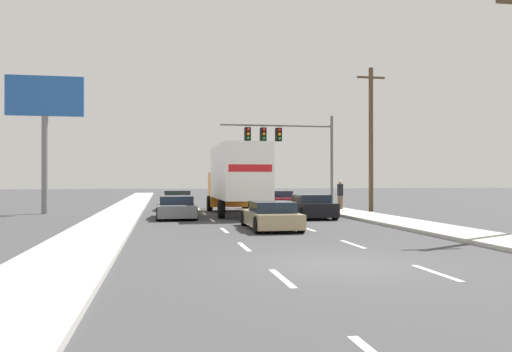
{
  "coord_description": "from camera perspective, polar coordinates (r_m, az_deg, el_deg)",
  "views": [
    {
      "loc": [
        -4.11,
        -11.88,
        2.03
      ],
      "look_at": [
        0.33,
        12.79,
        2.16
      ],
      "focal_mm": 36.73,
      "sensor_mm": 36.0,
      "label": 1
    }
  ],
  "objects": [
    {
      "name": "box_truck",
      "position": [
        29.2,
        -2.12,
        0.01
      ],
      "size": [
        2.63,
        9.2,
        3.83
      ],
      "color": "white",
      "rests_on": "ground_plane"
    },
    {
      "name": "lane_markings",
      "position": [
        33.22,
        -3.08,
        -3.79
      ],
      "size": [
        3.54,
        57.0,
        0.01
      ],
      "color": "silver",
      "rests_on": "ground_plane"
    },
    {
      "name": "pedestrian_near_corner",
      "position": [
        32.99,
        9.15,
        -2.02
      ],
      "size": [
        0.38,
        0.38,
        1.79
      ],
      "color": "brown",
      "rests_on": "sidewalk_right"
    },
    {
      "name": "utility_pole_mid",
      "position": [
        33.5,
        12.41,
        4.14
      ],
      "size": [
        1.8,
        0.28,
        8.96
      ],
      "color": "brown",
      "rests_on": "ground_plane"
    },
    {
      "name": "car_gray",
      "position": [
        27.22,
        -8.68,
        -3.45
      ],
      "size": [
        1.98,
        4.57,
        1.15
      ],
      "color": "slate",
      "rests_on": "ground_plane"
    },
    {
      "name": "car_black",
      "position": [
        27.25,
        5.93,
        -3.37
      ],
      "size": [
        1.92,
        4.13,
        1.22
      ],
      "color": "black",
      "rests_on": "ground_plane"
    },
    {
      "name": "car_yellow",
      "position": [
        34.44,
        -8.64,
        -2.69
      ],
      "size": [
        1.99,
        4.22,
        1.27
      ],
      "color": "yellow",
      "rests_on": "ground_plane"
    },
    {
      "name": "traffic_signal_mast",
      "position": [
        37.73,
        2.79,
        4.0
      ],
      "size": [
        8.3,
        0.69,
        6.63
      ],
      "color": "#595B56",
      "rests_on": "ground_plane"
    },
    {
      "name": "roadside_billboard",
      "position": [
        32.84,
        -22.0,
        6.25
      ],
      "size": [
        4.33,
        0.36,
        7.99
      ],
      "color": "slate",
      "rests_on": "ground_plane"
    },
    {
      "name": "sidewalk_left",
      "position": [
        32.03,
        -14.36,
        -3.8
      ],
      "size": [
        2.35,
        80.0,
        0.14
      ],
      "primitive_type": "cube",
      "color": "#B2AFA8",
      "rests_on": "ground_plane"
    },
    {
      "name": "car_maroon",
      "position": [
        34.62,
        2.42,
        -2.72
      ],
      "size": [
        1.97,
        4.37,
        1.23
      ],
      "color": "maroon",
      "rests_on": "ground_plane"
    },
    {
      "name": "car_tan",
      "position": [
        21.09,
        1.63,
        -4.41
      ],
      "size": [
        1.91,
        4.42,
        1.12
      ],
      "color": "tan",
      "rests_on": "ground_plane"
    },
    {
      "name": "ground_plane",
      "position": [
        37.17,
        -3.84,
        -3.43
      ],
      "size": [
        140.0,
        140.0,
        0.0
      ],
      "primitive_type": "plane",
      "color": "#3D3D3F"
    },
    {
      "name": "sidewalk_right",
      "position": [
        33.64,
        8.09,
        -3.64
      ],
      "size": [
        2.35,
        80.0,
        0.14
      ],
      "primitive_type": "cube",
      "color": "#B2AFA8",
      "rests_on": "ground_plane"
    }
  ]
}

